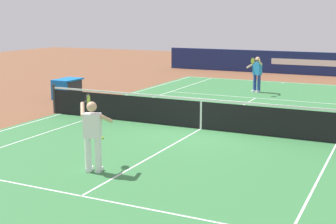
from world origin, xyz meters
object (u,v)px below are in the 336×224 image
object	(u,v)px
tennis_net	(201,114)
tennis_player_far	(257,72)
tennis_ball	(102,138)
tennis_player_near	(93,133)
equipment_cart_tarped	(68,88)

from	to	relation	value
tennis_net	tennis_player_far	xyz separation A→B (m)	(-8.03, -0.42, 0.44)
tennis_net	tennis_ball	distance (m)	3.25
tennis_player_near	tennis_player_far	size ratio (longest dim) A/B	1.00
tennis_player_near	equipment_cart_tarped	size ratio (longest dim) A/B	1.36
equipment_cart_tarped	tennis_net	bearing A→B (deg)	69.14
tennis_net	tennis_player_far	world-z (taller)	tennis_player_far
tennis_player_far	tennis_ball	size ratio (longest dim) A/B	25.71
tennis_net	tennis_player_near	world-z (taller)	tennis_player_near
tennis_player_near	tennis_ball	size ratio (longest dim) A/B	25.71
tennis_net	tennis_player_near	size ratio (longest dim) A/B	6.89
tennis_ball	tennis_player_near	bearing A→B (deg)	29.53
tennis_net	tennis_player_far	bearing A→B (deg)	-176.98
tennis_net	equipment_cart_tarped	bearing A→B (deg)	-110.86
tennis_player_near	equipment_cart_tarped	xyz separation A→B (m)	(-7.81, -6.69, -0.49)
tennis_player_far	tennis_net	bearing A→B (deg)	3.02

